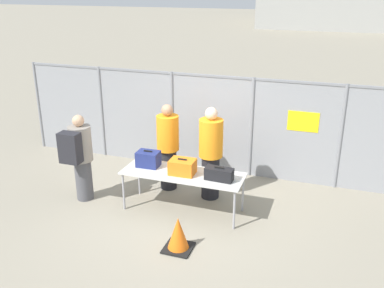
{
  "coord_description": "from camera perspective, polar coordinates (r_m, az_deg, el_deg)",
  "views": [
    {
      "loc": [
        2.42,
        -6.22,
        3.85
      ],
      "look_at": [
        0.02,
        0.73,
        1.05
      ],
      "focal_mm": 40.0,
      "sensor_mm": 36.0,
      "label": 1
    }
  ],
  "objects": [
    {
      "name": "inspection_table",
      "position": [
        7.49,
        -1.23,
        -4.22
      ],
      "size": [
        2.14,
        0.75,
        0.73
      ],
      "color": "silver",
      "rests_on": "ground_plane"
    },
    {
      "name": "fence_section",
      "position": [
        9.0,
        2.61,
        2.99
      ],
      "size": [
        8.75,
        0.07,
        2.1
      ],
      "color": "gray",
      "rests_on": "ground_plane"
    },
    {
      "name": "ground_plane",
      "position": [
        7.71,
        -1.92,
        -9.15
      ],
      "size": [
        120.0,
        120.0,
        0.0
      ],
      "primitive_type": "plane",
      "color": "gray"
    },
    {
      "name": "security_worker_near",
      "position": [
        7.86,
        2.52,
        -1.11
      ],
      "size": [
        0.44,
        0.44,
        1.77
      ],
      "rotation": [
        0.0,
        0.0,
        3.36
      ],
      "color": "black",
      "rests_on": "ground_plane"
    },
    {
      "name": "security_worker_far",
      "position": [
        8.24,
        -3.22,
        -0.27
      ],
      "size": [
        0.42,
        0.42,
        1.72
      ],
      "rotation": [
        0.0,
        0.0,
        3.16
      ],
      "color": "black",
      "rests_on": "ground_plane"
    },
    {
      "name": "suitcase_orange",
      "position": [
        7.39,
        -1.28,
        -3.06
      ],
      "size": [
        0.44,
        0.34,
        0.28
      ],
      "color": "orange",
      "rests_on": "inspection_table"
    },
    {
      "name": "utility_trailer",
      "position": [
        11.47,
        16.7,
        2.39
      ],
      "size": [
        3.57,
        1.96,
        0.69
      ],
      "color": "#4C6B47",
      "rests_on": "ground_plane"
    },
    {
      "name": "suitcase_black",
      "position": [
        7.18,
        3.63,
        -4.02
      ],
      "size": [
        0.48,
        0.23,
        0.24
      ],
      "color": "black",
      "rests_on": "inspection_table"
    },
    {
      "name": "traffic_cone",
      "position": [
        6.64,
        -1.85,
        -12.0
      ],
      "size": [
        0.43,
        0.43,
        0.54
      ],
      "color": "black",
      "rests_on": "ground_plane"
    },
    {
      "name": "suitcase_navy",
      "position": [
        7.72,
        -5.85,
        -1.99
      ],
      "size": [
        0.41,
        0.3,
        0.3
      ],
      "color": "navy",
      "rests_on": "inspection_table"
    },
    {
      "name": "traveler_hooded",
      "position": [
        8.02,
        -14.76,
        -1.43
      ],
      "size": [
        0.41,
        0.63,
        1.65
      ],
      "rotation": [
        0.0,
        0.0,
        0.16
      ],
      "color": "#4C4C51",
      "rests_on": "ground_plane"
    }
  ]
}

